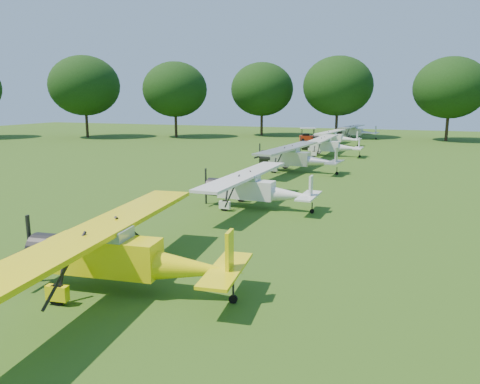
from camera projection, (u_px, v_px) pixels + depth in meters
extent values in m
plane|color=#2C5314|center=(195.00, 228.00, 23.07)|extent=(160.00, 160.00, 0.00)
cylinder|color=#2F2112|center=(447.00, 126.00, 69.36)|extent=(0.44, 0.44, 4.51)
ellipsoid|color=black|center=(450.00, 88.00, 68.27)|extent=(10.52, 10.52, 8.94)
cylinder|color=#2F2112|center=(336.00, 123.00, 75.44)|extent=(0.44, 0.44, 4.74)
ellipsoid|color=black|center=(338.00, 86.00, 74.29)|extent=(11.05, 11.05, 9.39)
cylinder|color=#2F2112|center=(262.00, 122.00, 79.61)|extent=(0.44, 0.44, 4.49)
ellipsoid|color=black|center=(262.00, 89.00, 78.52)|extent=(10.47, 10.47, 8.90)
cylinder|color=#2F2112|center=(176.00, 123.00, 76.39)|extent=(0.44, 0.44, 4.44)
ellipsoid|color=black|center=(175.00, 89.00, 75.32)|extent=(10.36, 10.36, 8.80)
cylinder|color=#2F2112|center=(87.00, 122.00, 75.78)|extent=(0.44, 0.44, 4.77)
ellipsoid|color=black|center=(84.00, 86.00, 74.62)|extent=(11.14, 11.14, 9.47)
cube|color=yellow|center=(106.00, 256.00, 15.39)|extent=(3.75, 1.48, 1.20)
cone|color=yellow|center=(195.00, 269.00, 14.70)|extent=(3.29, 1.38, 1.03)
cube|color=#8CA5B2|center=(102.00, 237.00, 15.30)|extent=(1.93, 1.25, 0.63)
cylinder|color=black|center=(49.00, 251.00, 15.91)|extent=(1.15, 1.29, 1.19)
cube|color=black|center=(30.00, 249.00, 16.09)|extent=(0.08, 0.14, 2.39)
cube|color=yellow|center=(101.00, 229.00, 15.24)|extent=(2.99, 12.19, 0.16)
cube|color=yellow|center=(229.00, 254.00, 14.31)|extent=(0.18, 0.64, 1.48)
cube|color=yellow|center=(226.00, 270.00, 14.44)|extent=(1.32, 3.28, 0.10)
cylinder|color=black|center=(57.00, 294.00, 14.43)|extent=(0.70, 0.26, 0.68)
cylinder|color=black|center=(105.00, 263.00, 17.14)|extent=(0.70, 0.26, 0.68)
cylinder|color=black|center=(233.00, 299.00, 14.57)|extent=(0.28, 0.12, 0.27)
cube|color=white|center=(246.00, 189.00, 27.19)|extent=(3.32, 1.06, 1.08)
cone|color=white|center=(293.00, 195.00, 26.21)|extent=(2.90, 1.00, 0.93)
cube|color=#8CA5B2|center=(245.00, 180.00, 27.12)|extent=(1.67, 0.99, 0.57)
cylinder|color=black|center=(216.00, 187.00, 27.91)|extent=(0.95, 1.09, 1.07)
cube|color=black|center=(206.00, 186.00, 28.15)|extent=(0.06, 0.12, 2.16)
cube|color=white|center=(245.00, 175.00, 27.07)|extent=(1.77, 10.94, 0.14)
cube|color=white|center=(311.00, 188.00, 25.73)|extent=(0.12, 0.57, 1.34)
cube|color=white|center=(309.00, 196.00, 25.86)|extent=(0.95, 2.90, 0.09)
cylinder|color=black|center=(225.00, 206.00, 26.48)|extent=(0.62, 0.18, 0.62)
cylinder|color=black|center=(241.00, 197.00, 28.81)|extent=(0.62, 0.18, 0.62)
cylinder|color=black|center=(312.00, 211.00, 25.95)|extent=(0.25, 0.09, 0.25)
cube|color=silver|center=(289.00, 158.00, 40.55)|extent=(3.63, 1.40, 1.16)
cone|color=silver|center=(323.00, 162.00, 39.29)|extent=(3.19, 1.30, 1.00)
cube|color=#8CA5B2|center=(288.00, 151.00, 40.48)|extent=(1.87, 1.19, 0.61)
cylinder|color=black|center=(267.00, 157.00, 41.46)|extent=(1.11, 1.25, 1.15)
cube|color=black|center=(260.00, 156.00, 41.78)|extent=(0.08, 0.14, 2.33)
cube|color=silver|center=(288.00, 148.00, 40.43)|extent=(2.78, 11.84, 0.16)
cube|color=silver|center=(336.00, 156.00, 38.70)|extent=(0.17, 0.62, 1.44)
cube|color=silver|center=(335.00, 162.00, 38.85)|extent=(1.25, 3.18, 0.10)
cylinder|color=black|center=(274.00, 169.00, 39.88)|extent=(0.68, 0.24, 0.66)
cylinder|color=black|center=(285.00, 165.00, 42.32)|extent=(0.68, 0.24, 0.66)
cylinder|color=black|center=(337.00, 173.00, 38.93)|extent=(0.27, 0.11, 0.27)
cube|color=white|center=(324.00, 146.00, 51.60)|extent=(3.30, 0.99, 1.08)
cone|color=white|center=(349.00, 148.00, 50.66)|extent=(2.89, 0.94, 0.93)
cube|color=#8CA5B2|center=(323.00, 141.00, 51.52)|extent=(1.65, 0.96, 0.57)
cylinder|color=black|center=(306.00, 145.00, 52.28)|extent=(0.93, 1.08, 1.07)
cube|color=black|center=(300.00, 145.00, 52.51)|extent=(0.06, 0.12, 2.16)
cube|color=white|center=(323.00, 139.00, 51.47)|extent=(1.54, 10.92, 0.14)
cube|color=white|center=(359.00, 144.00, 50.20)|extent=(0.11, 0.57, 1.34)
cube|color=white|center=(358.00, 148.00, 50.33)|extent=(0.89, 2.89, 0.09)
cylinder|color=black|center=(314.00, 154.00, 50.86)|extent=(0.62, 0.17, 0.62)
cylinder|color=black|center=(318.00, 151.00, 53.22)|extent=(0.62, 0.17, 0.62)
cylinder|color=black|center=(360.00, 156.00, 50.43)|extent=(0.25, 0.08, 0.25)
cube|color=white|center=(331.00, 138.00, 63.26)|extent=(3.18, 1.28, 1.01)
cone|color=white|center=(350.00, 140.00, 62.12)|extent=(2.79, 1.19, 0.87)
cube|color=#8CA5B2|center=(330.00, 134.00, 63.20)|extent=(1.64, 1.07, 0.53)
cylinder|color=black|center=(318.00, 137.00, 64.09)|extent=(0.98, 1.10, 1.00)
cube|color=black|center=(313.00, 137.00, 64.37)|extent=(0.07, 0.12, 2.03)
cube|color=white|center=(330.00, 132.00, 63.15)|extent=(2.61, 10.34, 0.14)
cube|color=white|center=(357.00, 136.00, 61.59)|extent=(0.16, 0.54, 1.26)
cube|color=white|center=(357.00, 139.00, 61.72)|extent=(1.14, 2.78, 0.09)
cylinder|color=black|center=(322.00, 144.00, 62.70)|extent=(0.59, 0.22, 0.58)
cylinder|color=black|center=(328.00, 142.00, 64.80)|extent=(0.59, 0.22, 0.58)
cylinder|color=black|center=(358.00, 146.00, 61.79)|extent=(0.24, 0.10, 0.23)
cube|color=silver|center=(352.00, 132.00, 74.10)|extent=(3.29, 1.42, 1.04)
cone|color=silver|center=(369.00, 133.00, 72.85)|extent=(2.89, 1.31, 0.90)
cube|color=#8CA5B2|center=(352.00, 128.00, 74.04)|extent=(1.71, 1.15, 0.55)
cylinder|color=black|center=(341.00, 131.00, 75.01)|extent=(1.04, 1.16, 1.03)
cube|color=black|center=(337.00, 131.00, 75.32)|extent=(0.08, 0.13, 2.09)
cube|color=silver|center=(352.00, 127.00, 73.99)|extent=(3.04, 10.64, 0.14)
cube|color=silver|center=(376.00, 130.00, 72.27)|extent=(0.18, 0.56, 1.29)
cube|color=silver|center=(375.00, 133.00, 72.41)|extent=(1.26, 2.88, 0.09)
cylinder|color=black|center=(345.00, 137.00, 73.57)|extent=(0.61, 0.25, 0.60)
cylinder|color=black|center=(349.00, 136.00, 75.70)|extent=(0.61, 0.25, 0.60)
cylinder|color=black|center=(376.00, 139.00, 72.47)|extent=(0.25, 0.12, 0.24)
cube|color=#B7240D|center=(308.00, 138.00, 69.10)|extent=(2.61, 1.99, 0.74)
cube|color=black|center=(306.00, 135.00, 69.01)|extent=(1.29, 1.42, 0.47)
cube|color=white|center=(308.00, 128.00, 68.81)|extent=(2.55, 2.05, 0.08)
cylinder|color=black|center=(303.00, 140.00, 68.51)|extent=(0.49, 0.30, 0.46)
cylinder|color=black|center=(302.00, 139.00, 69.78)|extent=(0.49, 0.30, 0.46)
cylinder|color=black|center=(314.00, 140.00, 68.50)|extent=(0.49, 0.30, 0.46)
cylinder|color=black|center=(312.00, 139.00, 69.78)|extent=(0.49, 0.30, 0.46)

